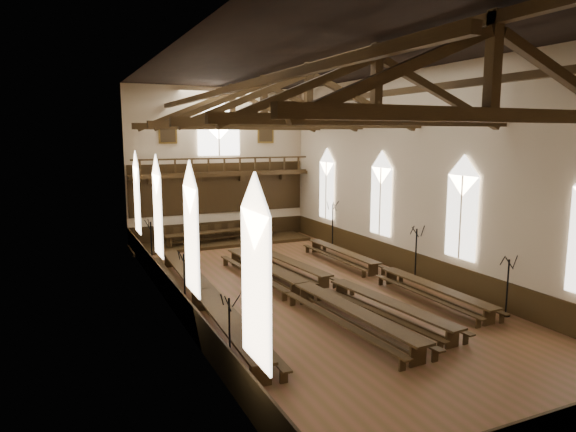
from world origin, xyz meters
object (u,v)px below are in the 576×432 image
object	(u,v)px
candelabrum_right_near	(507,298)
candelabrum_left_far	(152,253)
candelabrum_left_near	(230,346)
candelabrum_right_mid	(415,264)
high_table	(222,232)
refectory_row_c	(332,282)
candelabrum_right_far	(332,233)
candelabrum_left_mid	(185,293)
refectory_row_b	(302,288)
refectory_row_a	(202,294)
dais	(222,242)
refectory_row_d	(382,269)

from	to	relation	value
candelabrum_right_near	candelabrum_left_far	bearing A→B (deg)	130.26
candelabrum_left_near	candelabrum_right_mid	distance (m)	12.33
high_table	candelabrum_right_mid	world-z (taller)	candelabrum_right_mid
refectory_row_c	candelabrum_left_far	world-z (taller)	candelabrum_left_far
candelabrum_right_near	candelabrum_right_far	bearing A→B (deg)	90.00
candelabrum_right_mid	candelabrum_right_near	bearing A→B (deg)	-90.00
candelabrum_left_mid	candelabrum_left_far	world-z (taller)	candelabrum_left_far
refectory_row_b	candelabrum_right_mid	world-z (taller)	candelabrum_right_mid
refectory_row_a	candelabrum_left_far	distance (m)	7.35
high_table	candelabrum_left_mid	bearing A→B (deg)	-113.84
refectory_row_a	high_table	size ratio (longest dim) A/B	2.01
refectory_row_c	dais	xyz separation A→B (m)	(-1.24, 12.13, -0.43)
dais	candelabrum_left_near	xyz separation A→B (m)	(-5.14, -17.28, 0.61)
refectory_row_a	dais	distance (m)	12.43
refectory_row_a	candelabrum_right_near	size ratio (longest dim) A/B	6.30
high_table	refectory_row_c	bearing A→B (deg)	-84.15
high_table	candelabrum_right_near	bearing A→B (deg)	-71.09
candelabrum_left_near	high_table	bearing A→B (deg)	73.42
refectory_row_c	dais	bearing A→B (deg)	95.85
dais	candelabrum_right_far	bearing A→B (deg)	-32.90
refectory_row_d	candelabrum_left_far	distance (m)	11.91
refectory_row_a	candelabrum_right_far	distance (m)	12.98
refectory_row_b	candelabrum_right_near	xyz separation A→B (m)	(6.35, -4.94, 0.15)
refectory_row_b	candelabrum_left_near	size ratio (longest dim) A/B	6.37
dais	candelabrum_left_mid	distance (m)	12.74
candelabrum_left_far	refectory_row_a	bearing A→B (deg)	-84.64
candelabrum_left_near	candelabrum_right_far	world-z (taller)	candelabrum_right_far
candelabrum_right_near	refectory_row_b	bearing A→B (deg)	142.14
candelabrum_left_near	candelabrum_right_far	distance (m)	17.42
candelabrum_left_near	refectory_row_a	bearing A→B (deg)	83.12
candelabrum_left_mid	high_table	bearing A→B (deg)	66.16
refectory_row_d	candelabrum_right_far	world-z (taller)	candelabrum_right_far
dais	candelabrum_right_mid	world-z (taller)	candelabrum_right_mid
refectory_row_a	candelabrum_right_far	bearing A→B (deg)	36.61
dais	high_table	world-z (taller)	high_table
refectory_row_c	refectory_row_d	bearing A→B (deg)	15.79
refectory_row_a	refectory_row_d	bearing A→B (deg)	2.54
refectory_row_b	refectory_row_d	world-z (taller)	refectory_row_b
refectory_row_d	candelabrum_left_far	size ratio (longest dim) A/B	5.36
refectory_row_c	refectory_row_a	bearing A→B (deg)	174.64
candelabrum_left_far	candelabrum_left_mid	bearing A→B (deg)	-90.00
refectory_row_b	candelabrum_left_far	world-z (taller)	candelabrum_left_far
refectory_row_d	candelabrum_right_near	world-z (taller)	candelabrum_right_near
candelabrum_left_mid	candelabrum_right_mid	distance (m)	11.10
high_table	candelabrum_right_far	xyz separation A→B (m)	(5.96, -3.85, 0.11)
refectory_row_b	candelabrum_right_far	distance (m)	10.69
candelabrum_left_mid	refectory_row_b	bearing A→B (deg)	-9.66
candelabrum_right_near	candelabrum_right_far	distance (m)	13.53
refectory_row_b	refectory_row_c	world-z (taller)	refectory_row_b
refectory_row_b	candelabrum_right_far	world-z (taller)	candelabrum_right_far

